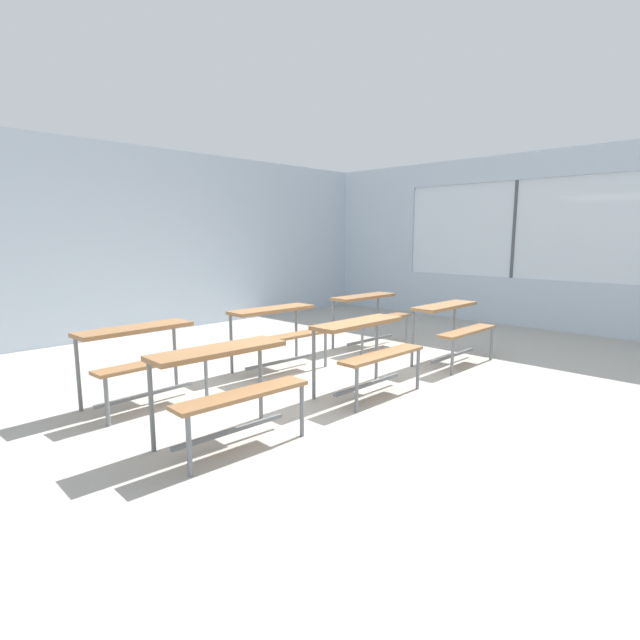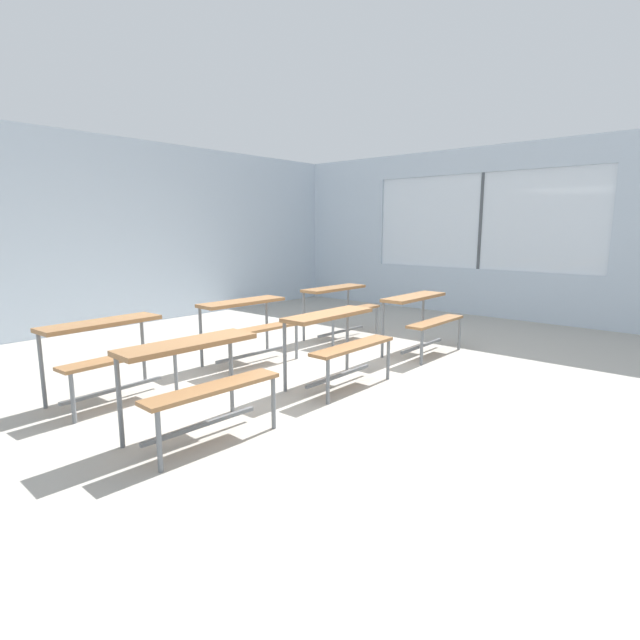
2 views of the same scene
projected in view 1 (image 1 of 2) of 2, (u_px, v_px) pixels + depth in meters
The scene contains 9 objects.
ground at pixel (349, 393), 5.23m from camera, with size 10.00×9.00×0.05m, color #ADA89E.
wall_back at pixel (140, 242), 8.07m from camera, with size 10.00×0.12×3.00m, color silver.
wall_right at pixel (550, 245), 8.41m from camera, with size 0.12×9.00×3.00m.
desk_bench_r0c0 at pixel (227, 373), 3.82m from camera, with size 1.12×0.63×0.74m.
desk_bench_r0c1 at pixel (366, 340), 5.03m from camera, with size 1.10×0.59×0.74m.
desk_bench_r0c2 at pixel (452, 319), 6.25m from camera, with size 1.10×0.60×0.74m.
desk_bench_r1c0 at pixel (142, 347), 4.71m from camera, with size 1.12×0.63×0.74m.
desk_bench_r1c1 at pixel (278, 324), 5.94m from camera, with size 1.12×0.63×0.74m.
desk_bench_r1c2 at pixel (369, 308), 7.21m from camera, with size 1.11×0.61×0.74m.
Camera 1 is at (-3.80, -3.30, 1.60)m, focal length 28.00 mm.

